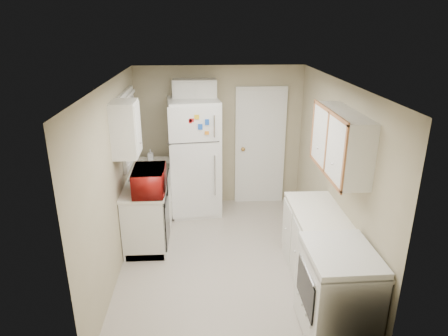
{
  "coord_description": "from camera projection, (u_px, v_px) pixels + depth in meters",
  "views": [
    {
      "loc": [
        -0.29,
        -4.68,
        3.07
      ],
      "look_at": [
        0.0,
        0.5,
        1.15
      ],
      "focal_mm": 32.0,
      "sensor_mm": 36.0,
      "label": 1
    }
  ],
  "objects": [
    {
      "name": "refrigerator",
      "position": [
        195.0,
        157.0,
        6.57
      ],
      "size": [
        0.87,
        0.85,
        1.92
      ],
      "primitive_type": "cube",
      "rotation": [
        0.0,
        0.0,
        0.12
      ],
      "color": "silver",
      "rests_on": "floor"
    },
    {
      "name": "window_blinds",
      "position": [
        129.0,
        128.0,
        5.82
      ],
      "size": [
        0.1,
        0.98,
        1.08
      ],
      "primitive_type": "cube",
      "color": "silver",
      "rests_on": "wall_left"
    },
    {
      "name": "right_counter",
      "position": [
        325.0,
        262.0,
        4.62
      ],
      "size": [
        0.6,
        2.0,
        0.9
      ],
      "primitive_type": "cube",
      "color": "silver",
      "rests_on": "floor"
    },
    {
      "name": "microwave",
      "position": [
        150.0,
        182.0,
        5.32
      ],
      "size": [
        0.62,
        0.36,
        0.41
      ],
      "primitive_type": "imported",
      "rotation": [
        0.0,
        0.0,
        1.6
      ],
      "color": "#9F1511",
      "rests_on": "left_counter"
    },
    {
      "name": "dishwasher",
      "position": [
        167.0,
        219.0,
        5.54
      ],
      "size": [
        0.03,
        0.58,
        0.72
      ],
      "primitive_type": "cube",
      "color": "black",
      "rests_on": "floor"
    },
    {
      "name": "soap_bottle",
      "position": [
        150.0,
        155.0,
        6.55
      ],
      "size": [
        0.09,
        0.09,
        0.19
      ],
      "primitive_type": "imported",
      "rotation": [
        0.0,
        0.0,
        0.01
      ],
      "color": "white",
      "rests_on": "left_counter"
    },
    {
      "name": "upper_cabinet_left",
      "position": [
        126.0,
        129.0,
        4.98
      ],
      "size": [
        0.3,
        0.45,
        0.7
      ],
      "primitive_type": "cube",
      "color": "silver",
      "rests_on": "wall_left"
    },
    {
      "name": "wall_back",
      "position": [
        219.0,
        137.0,
        6.83
      ],
      "size": [
        2.8,
        2.8,
        0.0
      ],
      "primitive_type": "plane",
      "color": "tan",
      "rests_on": "floor"
    },
    {
      "name": "upper_cabinet_right",
      "position": [
        341.0,
        142.0,
        4.44
      ],
      "size": [
        0.3,
        1.2,
        0.7
      ],
      "primitive_type": "cube",
      "color": "silver",
      "rests_on": "wall_right"
    },
    {
      "name": "left_counter",
      "position": [
        151.0,
        203.0,
        6.1
      ],
      "size": [
        0.6,
        1.8,
        0.9
      ],
      "primitive_type": "cube",
      "color": "silver",
      "rests_on": "floor"
    },
    {
      "name": "interior_door",
      "position": [
        260.0,
        147.0,
        6.89
      ],
      "size": [
        0.86,
        0.06,
        2.08
      ],
      "primitive_type": "cube",
      "color": "silver",
      "rests_on": "floor"
    },
    {
      "name": "sink",
      "position": [
        150.0,
        175.0,
        6.09
      ],
      "size": [
        0.54,
        0.74,
        0.16
      ],
      "primitive_type": "cube",
      "color": "gray",
      "rests_on": "left_counter"
    },
    {
      "name": "floor",
      "position": [
        226.0,
        259.0,
        5.47
      ],
      "size": [
        3.8,
        3.8,
        0.0
      ],
      "primitive_type": "plane",
      "color": "beige",
      "rests_on": "ground"
    },
    {
      "name": "cabinet_over_fridge",
      "position": [
        195.0,
        92.0,
        6.39
      ],
      "size": [
        0.7,
        0.3,
        0.4
      ],
      "primitive_type": "cube",
      "color": "silver",
      "rests_on": "wall_back"
    },
    {
      "name": "wall_left",
      "position": [
        114.0,
        180.0,
        4.98
      ],
      "size": [
        3.8,
        3.8,
        0.0
      ],
      "primitive_type": "plane",
      "color": "tan",
      "rests_on": "floor"
    },
    {
      "name": "ceiling",
      "position": [
        226.0,
        82.0,
        4.63
      ],
      "size": [
        3.8,
        3.8,
        0.0
      ],
      "primitive_type": "plane",
      "color": "white",
      "rests_on": "floor"
    },
    {
      "name": "stove",
      "position": [
        337.0,
        292.0,
        4.04
      ],
      "size": [
        0.67,
        0.82,
        0.98
      ],
      "primitive_type": "cube",
      "rotation": [
        0.0,
        0.0,
        0.02
      ],
      "color": "silver",
      "rests_on": "floor"
    },
    {
      "name": "wall_right",
      "position": [
        335.0,
        176.0,
        5.12
      ],
      "size": [
        3.8,
        3.8,
        0.0
      ],
      "primitive_type": "plane",
      "color": "tan",
      "rests_on": "floor"
    },
    {
      "name": "wall_front",
      "position": [
        240.0,
        264.0,
        3.27
      ],
      "size": [
        2.8,
        2.8,
        0.0
      ],
      "primitive_type": "plane",
      "color": "tan",
      "rests_on": "floor"
    }
  ]
}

